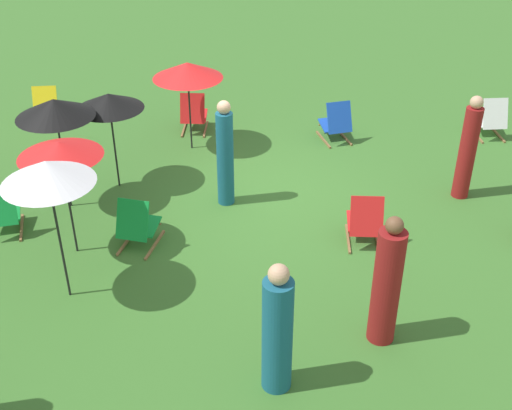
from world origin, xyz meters
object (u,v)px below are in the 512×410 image
object	(u,v)px
deckchair_7	(336,123)
umbrella_1	(54,108)
umbrella_2	(188,70)
person_2	(468,150)
person_1	(225,155)
deckchair_3	(194,114)
deckchair_2	(365,222)
person_3	(387,285)
deckchair_1	(2,212)
deckchair_9	(137,225)
deckchair_6	(48,107)
umbrella_3	(47,172)
umbrella_4	(60,150)
umbrella_0	(109,101)
person_0	(277,332)
deckchair_10	(491,119)

from	to	relation	value
deckchair_7	umbrella_1	distance (m)	5.39
umbrella_2	person_2	world-z (taller)	person_2
person_1	deckchair_3	bearing A→B (deg)	-29.59
deckchair_2	person_3	size ratio (longest dim) A/B	0.47
deckchair_7	deckchair_1	bearing A→B (deg)	15.56
deckchair_7	deckchair_9	size ratio (longest dim) A/B	1.03
deckchair_1	person_2	bearing A→B (deg)	173.92
deckchair_2	deckchair_3	xyz separation A→B (m)	(2.97, -3.86, 0.00)
person_2	person_1	bearing A→B (deg)	53.12
person_2	deckchair_1	bearing A→B (deg)	58.80
deckchair_6	umbrella_3	xyz separation A→B (m)	(-1.93, 5.51, 1.51)
deckchair_9	deckchair_2	bearing A→B (deg)	-164.45
umbrella_1	umbrella_3	size ratio (longest dim) A/B	0.92
deckchair_6	deckchair_9	bearing A→B (deg)	114.29
umbrella_2	person_3	size ratio (longest dim) A/B	0.97
deckchair_1	umbrella_4	xyz separation A→B (m)	(-1.22, 0.45, 1.30)
umbrella_3	person_1	size ratio (longest dim) A/B	1.13
deckchair_6	umbrella_3	size ratio (longest dim) A/B	0.41
umbrella_3	person_3	world-z (taller)	umbrella_3
deckchair_6	umbrella_0	world-z (taller)	umbrella_0
umbrella_3	person_0	distance (m)	3.35
deckchair_9	umbrella_1	world-z (taller)	umbrella_1
deckchair_1	deckchair_10	xyz separation A→B (m)	(-8.37, -3.68, 0.00)
deckchair_7	person_3	distance (m)	5.59
person_2	deckchair_6	bearing A→B (deg)	29.15
umbrella_1	person_2	world-z (taller)	umbrella_1
deckchair_1	umbrella_4	world-z (taller)	umbrella_4
deckchair_6	person_2	world-z (taller)	person_2
deckchair_9	person_3	distance (m)	3.85
deckchair_3	deckchair_10	world-z (taller)	same
deckchair_10	deckchair_2	bearing A→B (deg)	46.77
umbrella_0	umbrella_2	size ratio (longest dim) A/B	0.99
deckchair_3	deckchair_9	xyz separation A→B (m)	(0.38, 4.06, 0.00)
deckchair_10	umbrella_1	world-z (taller)	umbrella_1
umbrella_4	person_3	world-z (taller)	umbrella_4
deckchair_9	person_2	xyz separation A→B (m)	(-5.13, -1.64, 0.49)
deckchair_3	deckchair_10	bearing A→B (deg)	179.65
deckchair_7	deckchair_10	distance (m)	3.07
person_0	deckchair_2	bearing A→B (deg)	23.25
person_1	person_2	distance (m)	3.94
deckchair_9	umbrella_0	bearing A→B (deg)	-57.09
person_2	person_3	xyz separation A→B (m)	(1.80, 3.50, -0.03)
deckchair_10	person_2	xyz separation A→B (m)	(1.11, 2.34, 0.49)
umbrella_4	person_3	distance (m)	4.65
deckchair_3	person_1	xyz separation A→B (m)	(-0.83, 2.75, 0.50)
deckchair_1	umbrella_1	bearing A→B (deg)	-150.24
deckchair_7	person_0	world-z (taller)	person_0
umbrella_2	person_2	xyz separation A→B (m)	(-4.72, 1.66, -0.70)
deckchair_3	person_0	world-z (taller)	person_0
deckchair_9	person_0	xyz separation A→B (m)	(-2.05, 2.67, 0.42)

